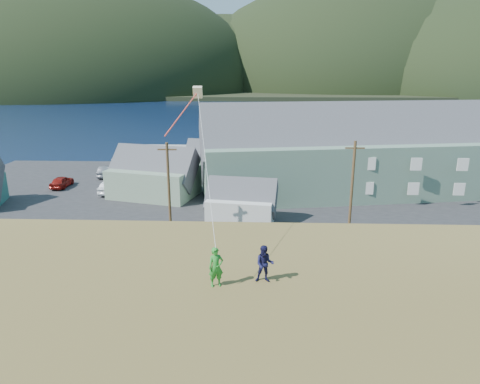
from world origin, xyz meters
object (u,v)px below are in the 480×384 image
Objects in this scene: shed_white at (242,203)px; shed_palegreen_far at (219,160)px; kite_flyer_green at (216,267)px; wharf at (197,154)px; lodge at (359,152)px; shed_palegreen_near at (154,174)px; kite_flyer_navy at (265,264)px.

shed_white is 0.73× the size of shed_palegreen_far.
kite_flyer_green reaches higher than shed_palegreen_far.
lodge reaches higher than wharf.
shed_palegreen_near is at bearing 88.67° from kite_flyer_green.
lodge is at bearing 47.46° from shed_white.
kite_flyer_navy is at bearing -55.17° from shed_palegreen_near.
shed_palegreen_far is at bearing 99.13° from kite_flyer_navy.
shed_white is 5.16× the size of kite_flyer_navy.
shed_white reaches higher than wharf.
lodge is 26.01× the size of kite_flyer_green.
lodge reaches higher than kite_flyer_navy.
lodge is 3.83× the size of shed_palegreen_far.
wharf is 17.06× the size of kite_flyer_green.
shed_white is at bearing -68.15° from shed_palegreen_far.
wharf is at bearing 119.82° from shed_palegreen_far.
shed_white is at bearing -74.87° from wharf.
shed_white is at bearing 95.86° from kite_flyer_navy.
shed_palegreen_far is (6.98, 10.09, -0.32)m from shed_palegreen_near.
shed_palegreen_near reaches higher than wharf.
shed_palegreen_near is 13.91m from shed_white.
kite_flyer_green reaches higher than wharf.
kite_flyer_navy is at bearing -5.96° from kite_flyer_green.
shed_palegreen_near is 36.97m from kite_flyer_green.
lodge reaches higher than shed_palegreen_far.
wharf is 2.28× the size of shed_palegreen_near.
shed_palegreen_far is 6.79× the size of kite_flyer_green.
shed_white is at bearing -23.96° from shed_palegreen_near.
kite_flyer_green is at bearing -81.46° from wharf.
shed_palegreen_near is (-1.87, -24.44, 2.33)m from wharf.
kite_flyer_navy is at bearing -72.58° from shed_palegreen_far.
kite_flyer_green is at bearing -165.52° from kite_flyer_navy.
shed_white is 26.57m from kite_flyer_navy.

